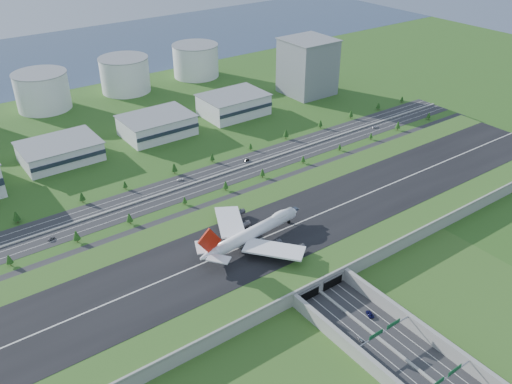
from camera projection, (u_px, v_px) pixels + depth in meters
ground at (265, 248)px, 328.09m from camera, size 1200.00×1200.00×0.00m
airfield_deck at (265, 243)px, 325.96m from camera, size 520.00×100.00×9.20m
underpass_road at (390, 343)px, 256.79m from camera, size 38.80×120.40×8.00m
sign_gantry_near at (384, 332)px, 258.08m from camera, size 38.70×0.70×9.80m
sign_gantry_far at (445, 379)px, 233.59m from camera, size 38.70×0.70×9.80m
north_expressway at (187, 186)px, 394.54m from camera, size 560.00×36.00×0.12m
tree_row at (193, 177)px, 396.78m from camera, size 500.65×48.67×8.49m
hangar_mid_a at (60, 152)px, 426.80m from camera, size 58.00×42.00×15.00m
hangar_mid_b at (157, 125)px, 469.48m from camera, size 58.00×42.00×17.00m
hangar_mid_c at (234, 105)px, 509.62m from camera, size 58.00×42.00×19.00m
office_tower at (308, 67)px, 552.35m from camera, size 46.00×46.00×55.00m
fuel_tank_b at (42, 91)px, 518.46m from camera, size 50.00×50.00×35.00m
fuel_tank_c at (125, 75)px, 561.64m from camera, size 50.00×50.00×35.00m
fuel_tank_d at (196, 61)px, 604.83m from camera, size 50.00×50.00×35.00m
bay_water at (31, 61)px, 663.98m from camera, size 1200.00×260.00×0.06m
boeing_747 at (253, 232)px, 316.51m from camera, size 79.04×74.33×24.47m
car_0 at (360, 339)px, 262.28m from camera, size 1.77×3.96×1.32m
car_2 at (370, 314)px, 277.21m from camera, size 4.57×6.33×1.60m
car_4 at (51, 239)px, 335.17m from camera, size 5.21×3.59×1.65m
car_5 at (246, 160)px, 428.18m from camera, size 5.30×2.77×1.66m
car_6 at (375, 127)px, 486.02m from camera, size 5.65×3.72×1.44m
car_7 at (180, 180)px, 401.09m from camera, size 5.26×3.68×1.41m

